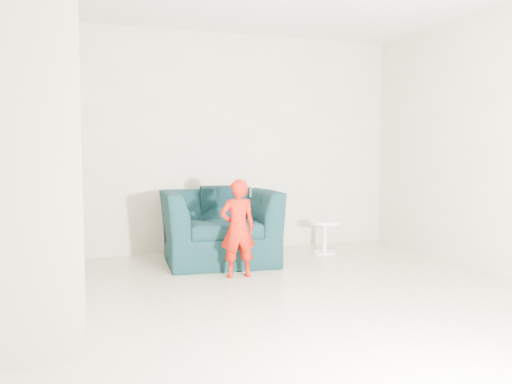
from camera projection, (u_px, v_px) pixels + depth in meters
floor at (288, 313)px, 4.18m from camera, size 5.50×5.50×0.00m
back_wall at (204, 143)px, 6.67m from camera, size 5.00×0.00×5.00m
armchair at (219, 227)px, 6.06m from camera, size 1.32×1.18×0.81m
toddler at (238, 228)px, 5.34m from camera, size 0.37×0.25×0.97m
side_table at (324, 231)px, 6.58m from camera, size 0.41×0.41×0.41m
staircase at (9, 193)px, 3.98m from camera, size 1.02×3.03×3.62m
cushion at (217, 202)px, 6.38m from camera, size 0.40×0.19×0.40m
throw at (170, 219)px, 5.88m from camera, size 0.05×0.51×0.58m
phone at (250, 192)px, 5.34m from camera, size 0.02×0.05×0.10m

